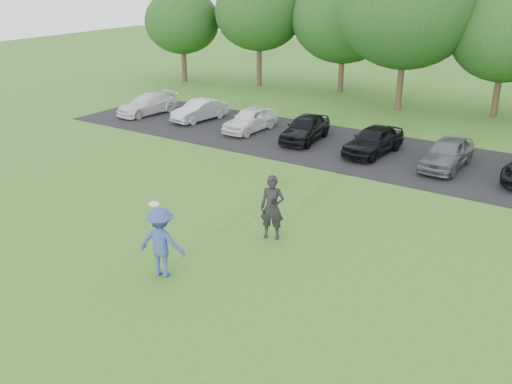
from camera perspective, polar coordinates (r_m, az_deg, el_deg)
ground at (r=15.59m, az=-7.14°, el=-8.45°), size 100.00×100.00×0.00m
parking_lot at (r=25.98m, az=11.58°, el=3.86°), size 32.00×6.50×0.03m
frisbee_player at (r=15.33m, az=-9.43°, el=-4.96°), size 1.42×1.06×2.23m
camera_bystander at (r=17.17m, az=1.63°, el=-1.57°), size 0.85×0.69×2.01m
parked_cars at (r=25.10m, az=15.84°, el=4.31°), size 28.88×4.90×1.26m
tree_row at (r=33.84m, az=21.23°, el=15.44°), size 42.39×9.85×8.64m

